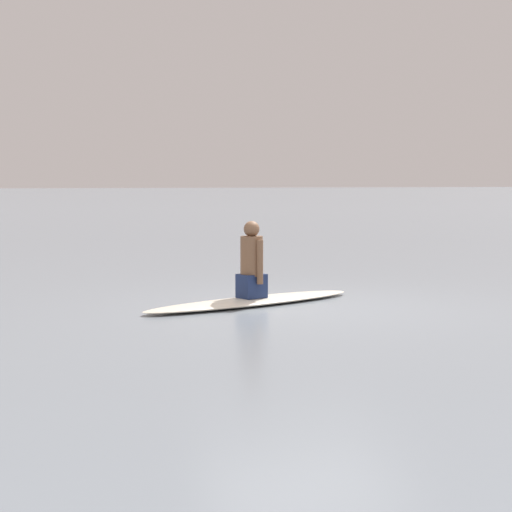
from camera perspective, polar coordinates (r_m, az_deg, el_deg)
ground_plane at (r=10.71m, az=3.30°, el=-3.46°), size 400.00×400.00×0.00m
surfboard at (r=10.95m, az=-0.29°, el=-3.03°), size 3.25×1.56×0.09m
person_paddler at (r=10.89m, az=-0.29°, el=-0.48°), size 0.39×0.43×0.98m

